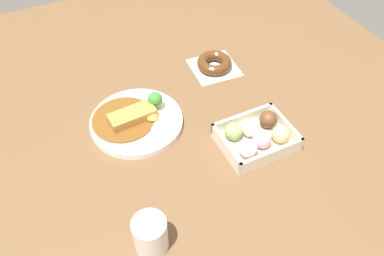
# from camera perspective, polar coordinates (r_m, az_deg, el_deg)

# --- Properties ---
(ground_plane) EXTENTS (1.60, 1.60, 0.00)m
(ground_plane) POSITION_cam_1_polar(r_m,az_deg,el_deg) (1.00, -3.20, -1.12)
(ground_plane) COLOR brown
(curry_plate) EXTENTS (0.24, 0.24, 0.07)m
(curry_plate) POSITION_cam_1_polar(r_m,az_deg,el_deg) (1.03, -8.16, 1.18)
(curry_plate) COLOR white
(curry_plate) RESTS_ON ground_plane
(donut_box) EXTENTS (0.18, 0.14, 0.06)m
(donut_box) POSITION_cam_1_polar(r_m,az_deg,el_deg) (0.98, 9.38, -1.16)
(donut_box) COLOR beige
(donut_box) RESTS_ON ground_plane
(chocolate_ring_donut) EXTENTS (0.14, 0.14, 0.03)m
(chocolate_ring_donut) POSITION_cam_1_polar(r_m,az_deg,el_deg) (1.20, 3.28, 9.39)
(chocolate_ring_donut) COLOR white
(chocolate_ring_donut) RESTS_ON ground_plane
(coffee_mug) EXTENTS (0.07, 0.07, 0.09)m
(coffee_mug) POSITION_cam_1_polar(r_m,az_deg,el_deg) (0.80, -6.09, -15.21)
(coffee_mug) COLOR silver
(coffee_mug) RESTS_ON ground_plane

